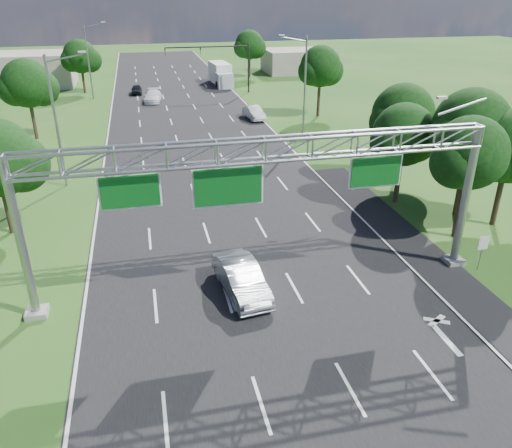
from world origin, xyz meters
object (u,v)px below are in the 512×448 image
object	(u,v)px
traffic_signal	(225,57)
box_truck	(221,74)
regulatory_sign	(483,246)
sign_gantry	(266,162)
silver_sedan	(241,278)

from	to	relation	value
traffic_signal	box_truck	size ratio (longest dim) A/B	1.38
regulatory_sign	box_truck	world-z (taller)	box_truck
regulatory_sign	box_truck	size ratio (longest dim) A/B	0.24
regulatory_sign	traffic_signal	bearing A→B (deg)	95.20
sign_gantry	regulatory_sign	size ratio (longest dim) A/B	11.19
regulatory_sign	box_truck	distance (m)	61.43
sign_gantry	traffic_signal	bearing A→B (deg)	82.32
sign_gantry	traffic_signal	world-z (taller)	sign_gantry
sign_gantry	traffic_signal	xyz separation A→B (m)	(7.15, 53.00, -1.72)
silver_sedan	regulatory_sign	bearing A→B (deg)	-10.74
sign_gantry	box_truck	world-z (taller)	sign_gantry
silver_sedan	box_truck	distance (m)	61.18
sign_gantry	traffic_signal	distance (m)	53.51
sign_gantry	regulatory_sign	world-z (taller)	sign_gantry
sign_gantry	regulatory_sign	bearing A→B (deg)	-4.83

